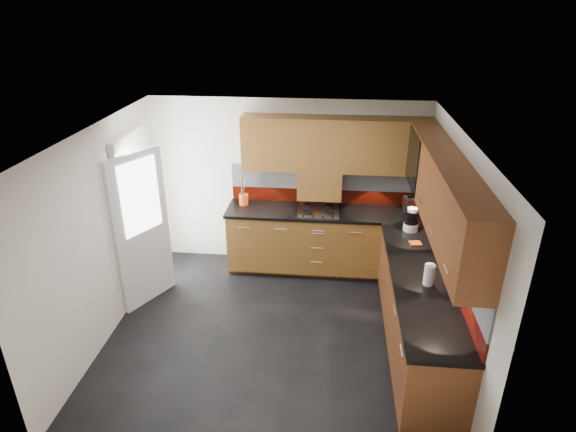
# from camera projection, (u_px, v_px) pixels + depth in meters

# --- Properties ---
(room) EXTENTS (4.00, 3.80, 2.64)m
(room) POSITION_uv_depth(u_px,v_px,m) (272.00, 218.00, 5.05)
(room) COLOR black
(base_cabinets) EXTENTS (2.70, 3.20, 0.95)m
(base_cabinets) POSITION_uv_depth(u_px,v_px,m) (364.00, 274.00, 6.05)
(base_cabinets) COLOR brown
(base_cabinets) RESTS_ON room
(countertop) EXTENTS (2.72, 3.22, 0.04)m
(countertop) POSITION_uv_depth(u_px,v_px,m) (366.00, 240.00, 5.83)
(countertop) COLOR black
(countertop) RESTS_ON base_cabinets
(backsplash) EXTENTS (2.70, 3.20, 0.54)m
(backsplash) POSITION_uv_depth(u_px,v_px,m) (385.00, 212.00, 5.89)
(backsplash) COLOR #651409
(backsplash) RESTS_ON countertop
(upper_cabinets) EXTENTS (2.50, 3.20, 0.72)m
(upper_cabinets) POSITION_uv_depth(u_px,v_px,m) (386.00, 167.00, 5.50)
(upper_cabinets) COLOR brown
(upper_cabinets) RESTS_ON room
(extractor_hood) EXTENTS (0.60, 0.33, 0.40)m
(extractor_hood) POSITION_uv_depth(u_px,v_px,m) (320.00, 184.00, 6.58)
(extractor_hood) COLOR brown
(extractor_hood) RESTS_ON room
(glass_cabinet) EXTENTS (0.32, 0.80, 0.66)m
(glass_cabinet) POSITION_uv_depth(u_px,v_px,m) (425.00, 158.00, 5.71)
(glass_cabinet) COLOR black
(glass_cabinet) RESTS_ON room
(back_door) EXTENTS (0.42, 1.19, 2.04)m
(back_door) POSITION_uv_depth(u_px,v_px,m) (140.00, 221.00, 6.08)
(back_door) COLOR white
(back_door) RESTS_ON room
(gas_hob) EXTENTS (0.56, 0.49, 0.04)m
(gas_hob) POSITION_uv_depth(u_px,v_px,m) (319.00, 210.00, 6.56)
(gas_hob) COLOR silver
(gas_hob) RESTS_ON countertop
(utensil_pot) EXTENTS (0.13, 0.13, 0.45)m
(utensil_pot) POSITION_uv_depth(u_px,v_px,m) (244.00, 198.00, 6.74)
(utensil_pot) COLOR #E74F15
(utensil_pot) RESTS_ON countertop
(toaster) EXTENTS (0.32, 0.24, 0.21)m
(toaster) POSITION_uv_depth(u_px,v_px,m) (415.00, 204.00, 6.54)
(toaster) COLOR silver
(toaster) RESTS_ON countertop
(food_processor) EXTENTS (0.18, 0.18, 0.31)m
(food_processor) POSITION_uv_depth(u_px,v_px,m) (411.00, 220.00, 5.98)
(food_processor) COLOR white
(food_processor) RESTS_ON countertop
(paper_towel) EXTENTS (0.14, 0.14, 0.23)m
(paper_towel) POSITION_uv_depth(u_px,v_px,m) (429.00, 275.00, 4.87)
(paper_towel) COLOR white
(paper_towel) RESTS_ON countertop
(orange_cloth) EXTENTS (0.15, 0.14, 0.01)m
(orange_cloth) POSITION_uv_depth(u_px,v_px,m) (415.00, 243.00, 5.71)
(orange_cloth) COLOR orange
(orange_cloth) RESTS_ON countertop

